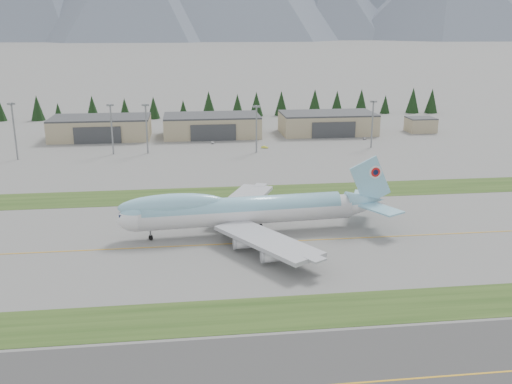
{
  "coord_description": "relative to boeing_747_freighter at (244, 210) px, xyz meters",
  "views": [
    {
      "loc": [
        -28.08,
        -137.35,
        54.5
      ],
      "look_at": [
        -8.63,
        19.43,
        8.0
      ],
      "focal_mm": 40.0,
      "sensor_mm": 36.0,
      "label": 1
    }
  ],
  "objects": [
    {
      "name": "service_vehicle_c",
      "position": [
        72.79,
        123.98,
        -6.61
      ],
      "size": [
        2.34,
        3.8,
        1.03
      ],
      "primitive_type": "imported",
      "rotation": [
        0.0,
        0.0,
        -0.27
      ],
      "color": "#A8A7AC",
      "rests_on": "ground"
    },
    {
      "name": "hangar_center",
      "position": [
        -1.53,
        142.46,
        -1.22
      ],
      "size": [
        48.0,
        26.6,
        10.8
      ],
      "color": "tan",
      "rests_on": "ground"
    },
    {
      "name": "grass_strip_far",
      "position": [
        13.47,
        37.56,
        -6.61
      ],
      "size": [
        400.0,
        18.0,
        0.08
      ],
      "primitive_type": "cube",
      "color": "#274217",
      "rests_on": "ground"
    },
    {
      "name": "grass_strip_near",
      "position": [
        13.47,
        -45.44,
        -6.61
      ],
      "size": [
        400.0,
        14.0,
        0.08
      ],
      "primitive_type": "cube",
      "color": "#274217",
      "rests_on": "ground"
    },
    {
      "name": "ground",
      "position": [
        13.47,
        -7.44,
        -6.61
      ],
      "size": [
        7000.0,
        7000.0,
        0.0
      ],
      "primitive_type": "plane",
      "color": "slate",
      "rests_on": "ground"
    },
    {
      "name": "conifer_belt",
      "position": [
        29.98,
        204.12,
        0.75
      ],
      "size": [
        272.05,
        14.73,
        16.51
      ],
      "color": "black",
      "rests_on": "ground"
    },
    {
      "name": "service_vehicle_b",
      "position": [
        20.9,
        109.25,
        -6.61
      ],
      "size": [
        3.33,
        2.53,
        1.05
      ],
      "primitive_type": "imported",
      "rotation": [
        0.0,
        0.0,
        1.06
      ],
      "color": "#D2DD37",
      "rests_on": "ground"
    },
    {
      "name": "floodlight_masts",
      "position": [
        -16.53,
        102.77,
        8.81
      ],
      "size": [
        158.32,
        8.81,
        23.8
      ],
      "color": "gray",
      "rests_on": "ground"
    },
    {
      "name": "taxiway_line_main",
      "position": [
        13.47,
        -7.44,
        -6.61
      ],
      "size": [
        400.0,
        0.4,
        0.02
      ],
      "primitive_type": "cube",
      "color": "orange",
      "rests_on": "ground"
    },
    {
      "name": "hangar_left",
      "position": [
        -56.53,
        142.46,
        -1.22
      ],
      "size": [
        48.0,
        26.6,
        10.8
      ],
      "color": "tan",
      "rests_on": "ground"
    },
    {
      "name": "hangar_right",
      "position": [
        58.47,
        142.46,
        -1.22
      ],
      "size": [
        48.0,
        26.6,
        10.8
      ],
      "color": "tan",
      "rests_on": "ground"
    },
    {
      "name": "service_vehicle_a",
      "position": [
        -2.32,
        122.64,
        -6.61
      ],
      "size": [
        1.44,
        3.37,
        1.14
      ],
      "primitive_type": "imported",
      "rotation": [
        0.0,
        0.0,
        0.03
      ],
      "color": "silver",
      "rests_on": "ground"
    },
    {
      "name": "control_shed",
      "position": [
        108.47,
        140.56,
        -2.81
      ],
      "size": [
        14.0,
        12.0,
        7.6
      ],
      "color": "tan",
      "rests_on": "ground"
    },
    {
      "name": "taxiway_line_near",
      "position": [
        13.47,
        -69.44,
        -6.61
      ],
      "size": [
        400.0,
        0.4,
        0.02
      ],
      "primitive_type": "cube",
      "color": "orange",
      "rests_on": "ground"
    },
    {
      "name": "boeing_747_freighter",
      "position": [
        0.0,
        0.0,
        0.0
      ],
      "size": [
        76.0,
        65.56,
        20.04
      ],
      "rotation": [
        0.0,
        0.0,
        0.07
      ],
      "color": "silver",
      "rests_on": "ground"
    },
    {
      "name": "asphalt_taxiway",
      "position": [
        13.47,
        -69.44,
        -6.61
      ],
      "size": [
        400.0,
        32.0,
        0.04
      ],
      "primitive_type": "cube",
      "color": "#3C3C3C",
      "rests_on": "ground"
    }
  ]
}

